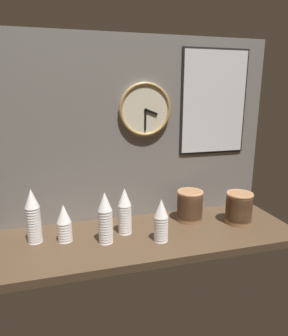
{
  "coord_description": "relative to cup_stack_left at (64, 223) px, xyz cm",
  "views": [
    {
      "loc": [
        -42.42,
        -142.71,
        74.5
      ],
      "look_at": [
        -1.92,
        4.0,
        35.48
      ],
      "focal_mm": 32.0,
      "sensor_mm": 36.0,
      "label": 1
    }
  ],
  "objects": [
    {
      "name": "wall_clock",
      "position": [
        48.35,
        20.5,
        54.63
      ],
      "size": [
        30.46,
        2.7,
        30.46
      ],
      "color": "beige"
    },
    {
      "name": "cup_stack_far_left",
      "position": [
        -14.79,
        3.04,
        4.27
      ],
      "size": [
        7.29,
        7.29,
        28.26
      ],
      "color": "white",
      "rests_on": "ground_plane"
    },
    {
      "name": "cup_stack_center_left",
      "position": [
        19.97,
        -6.96,
        3.55
      ],
      "size": [
        7.29,
        7.29,
        26.84
      ],
      "color": "white",
      "rests_on": "ground_plane"
    },
    {
      "name": "cup_stack_center_right",
      "position": [
        47.45,
        -12.8,
        1.42
      ],
      "size": [
        7.29,
        7.29,
        22.57
      ],
      "color": "white",
      "rests_on": "ground_plane"
    },
    {
      "name": "bowl_stack_right",
      "position": [
        71.77,
        6.38,
        -0.3
      ],
      "size": [
        15.44,
        15.44,
        18.39
      ],
      "color": "#996B47",
      "rests_on": "ground_plane"
    },
    {
      "name": "cup_stack_center",
      "position": [
        31.5,
        0.73,
        2.84
      ],
      "size": [
        7.29,
        7.29,
        25.42
      ],
      "color": "white",
      "rests_on": "ground_plane"
    },
    {
      "name": "cup_stack_left",
      "position": [
        0.0,
        0.0,
        0.0
      ],
      "size": [
        7.29,
        7.29,
        19.73
      ],
      "color": "white",
      "rests_on": "ground_plane"
    },
    {
      "name": "wall_tiled_back",
      "position": [
        44.21,
        23.54,
        42.63
      ],
      "size": [
        160.0,
        3.0,
        105.0
      ],
      "color": "slate",
      "rests_on": "ground_plane"
    },
    {
      "name": "menu_board",
      "position": [
        91.9,
        21.39,
        58.13
      ],
      "size": [
        43.01,
        1.32,
        62.31
      ],
      "color": "black"
    },
    {
      "name": "bowl_stack_far_right",
      "position": [
        97.76,
        -4.35,
        -0.3
      ],
      "size": [
        15.44,
        15.44,
        18.39
      ],
      "color": "#996B47",
      "rests_on": "ground_plane"
    },
    {
      "name": "ground_plane",
      "position": [
        44.21,
        -2.96,
        -11.87
      ],
      "size": [
        160.0,
        56.0,
        4.0
      ],
      "primitive_type": "cube",
      "color": "#4C3826"
    }
  ]
}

